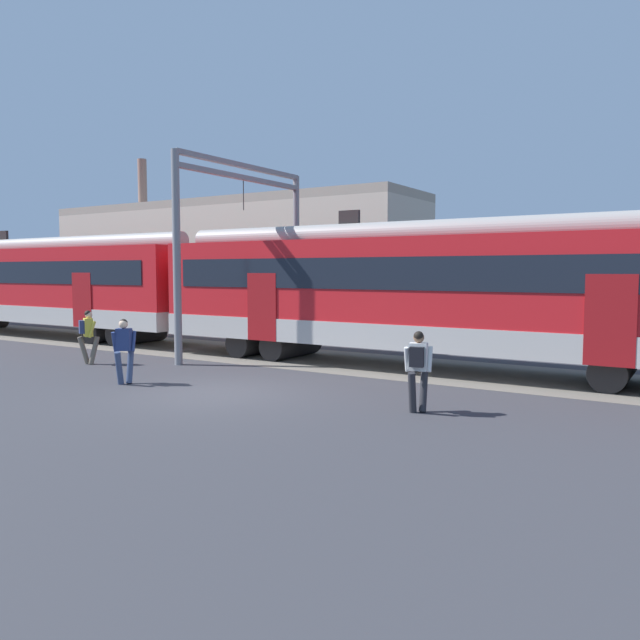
# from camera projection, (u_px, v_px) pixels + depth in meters

# --- Properties ---
(ground_plane) EXTENTS (160.00, 160.00, 0.00)m
(ground_plane) POSITION_uv_depth(u_px,v_px,m) (216.00, 393.00, 14.64)
(ground_plane) COLOR #38383D
(track_bed) EXTENTS (80.00, 4.40, 0.01)m
(track_bed) POSITION_uv_depth(u_px,v_px,m) (161.00, 345.00, 23.98)
(track_bed) COLOR slate
(track_bed) RESTS_ON ground
(commuter_train) EXTENTS (56.65, 3.07, 4.73)m
(commuter_train) POSITION_uv_depth(u_px,v_px,m) (50.00, 285.00, 27.42)
(commuter_train) COLOR #B7B2AD
(commuter_train) RESTS_ON ground
(pedestrian_yellow) EXTENTS (0.66, 0.56, 1.67)m
(pedestrian_yellow) POSITION_uv_depth(u_px,v_px,m) (88.00, 332.00, 19.11)
(pedestrian_yellow) COLOR #6B6051
(pedestrian_yellow) RESTS_ON ground
(pedestrian_navy) EXTENTS (0.50, 0.71, 1.67)m
(pedestrian_navy) POSITION_uv_depth(u_px,v_px,m) (124.00, 345.00, 15.77)
(pedestrian_navy) COLOR navy
(pedestrian_navy) RESTS_ON ground
(pedestrian_white) EXTENTS (0.54, 0.69, 1.67)m
(pedestrian_white) POSITION_uv_depth(u_px,v_px,m) (418.00, 364.00, 12.57)
(pedestrian_white) COLOR #28282D
(pedestrian_white) RESTS_ON ground
(catenary_gantry) EXTENTS (0.24, 6.64, 6.53)m
(catenary_gantry) POSITION_uv_depth(u_px,v_px,m) (244.00, 229.00, 21.45)
(catenary_gantry) COLOR gray
(catenary_gantry) RESTS_ON ground
(background_building) EXTENTS (20.90, 5.00, 9.20)m
(background_building) POSITION_uv_depth(u_px,v_px,m) (228.00, 264.00, 32.52)
(background_building) COLOR beige
(background_building) RESTS_ON ground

